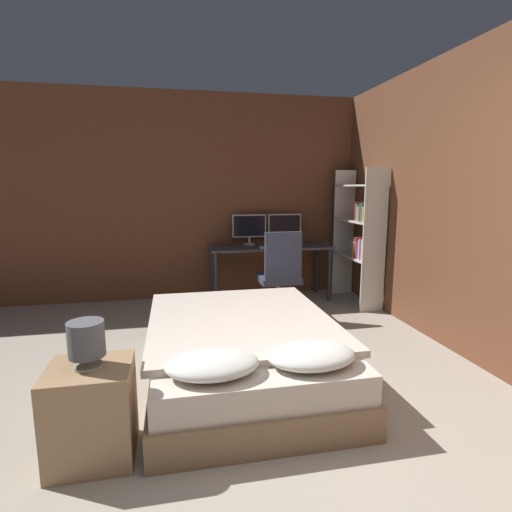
% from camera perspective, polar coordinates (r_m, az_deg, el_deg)
% --- Properties ---
extents(wall_back, '(12.00, 0.06, 2.70)m').
position_cam_1_polar(wall_back, '(5.45, -4.86, 8.34)').
color(wall_back, brown).
rests_on(wall_back, ground_plane).
extents(wall_side_right, '(0.06, 12.00, 2.70)m').
position_cam_1_polar(wall_side_right, '(3.92, 28.28, 6.59)').
color(wall_side_right, brown).
rests_on(wall_side_right, ground_plane).
extents(bed, '(1.42, 1.98, 0.54)m').
position_cam_1_polar(bed, '(3.20, -1.87, -13.32)').
color(bed, '#846647').
rests_on(bed, ground_plane).
extents(nightstand, '(0.45, 0.41, 0.54)m').
position_cam_1_polar(nightstand, '(2.53, -22.39, -19.97)').
color(nightstand, '#997551').
rests_on(nightstand, ground_plane).
extents(bedside_lamp, '(0.19, 0.19, 0.26)m').
position_cam_1_polar(bedside_lamp, '(2.35, -23.08, -11.01)').
color(bedside_lamp, gray).
rests_on(bedside_lamp, nightstand).
extents(desk, '(1.60, 0.56, 0.72)m').
position_cam_1_polar(desk, '(5.28, 2.02, 0.49)').
color(desk, '#38383D').
rests_on(desk, ground_plane).
extents(monitor_left, '(0.46, 0.16, 0.40)m').
position_cam_1_polar(monitor_left, '(5.36, -0.97, 4.10)').
color(monitor_left, '#B7B7BC').
rests_on(monitor_left, desk).
extents(monitor_right, '(0.46, 0.16, 0.40)m').
position_cam_1_polar(monitor_right, '(5.47, 4.10, 4.20)').
color(monitor_right, '#B7B7BC').
rests_on(monitor_right, desk).
extents(keyboard, '(0.36, 0.13, 0.02)m').
position_cam_1_polar(keyboard, '(5.09, 2.50, 1.26)').
color(keyboard, '#B7B7BC').
rests_on(keyboard, desk).
extents(computer_mouse, '(0.07, 0.05, 0.04)m').
position_cam_1_polar(computer_mouse, '(5.16, 5.40, 1.44)').
color(computer_mouse, '#B7B7BC').
rests_on(computer_mouse, desk).
extents(office_chair, '(0.52, 0.52, 1.01)m').
position_cam_1_polar(office_chair, '(4.63, 3.38, -3.81)').
color(office_chair, black).
rests_on(office_chair, ground_plane).
extents(bookshelf, '(0.30, 0.90, 1.71)m').
position_cam_1_polar(bookshelf, '(5.19, 14.86, 3.33)').
color(bookshelf, beige).
rests_on(bookshelf, ground_plane).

